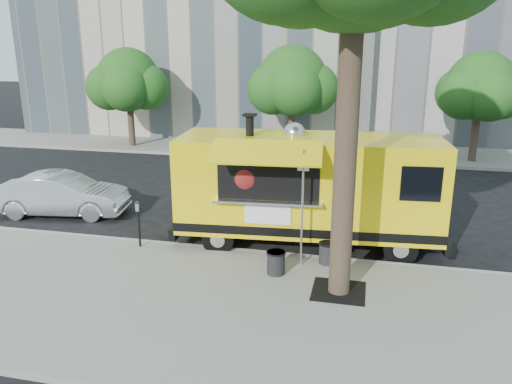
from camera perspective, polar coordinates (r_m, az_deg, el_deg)
ground at (r=14.68m, az=-0.06°, el=-5.80°), size 120.00×120.00×0.00m
sidewalk at (r=11.17m, az=-4.83°, el=-12.96°), size 60.00×6.00×0.15m
curb at (r=13.82m, az=-0.94°, el=-6.93°), size 60.00×0.14×0.16m
far_sidewalk at (r=27.47m, az=6.34°, el=4.75°), size 60.00×5.00×0.15m
tree_well at (r=11.76m, az=9.42°, el=-11.10°), size 1.20×1.20×0.02m
far_tree_a at (r=28.76m, az=-14.41°, el=12.30°), size 3.42×3.42×5.36m
far_tree_b at (r=26.32m, az=4.17°, el=12.56°), size 3.60×3.60×5.50m
far_tree_c at (r=26.18m, az=24.28°, el=10.93°), size 3.24×3.24×5.21m
sign_post at (r=12.36m, az=5.32°, el=-1.07°), size 0.28×0.06×3.00m
parking_meter at (r=14.11m, az=-13.30°, el=-2.93°), size 0.11×0.11×1.33m
food_truck at (r=14.03m, az=5.84°, el=0.62°), size 7.68×3.95×3.73m
sedan at (r=18.07m, az=-21.31°, el=-0.28°), size 4.54×2.19×1.44m
trash_bin_left at (r=13.01m, az=8.16°, el=-6.83°), size 0.46×0.46×0.56m
trash_bin_right at (r=12.32m, az=2.30°, el=-7.98°), size 0.48×0.48×0.58m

